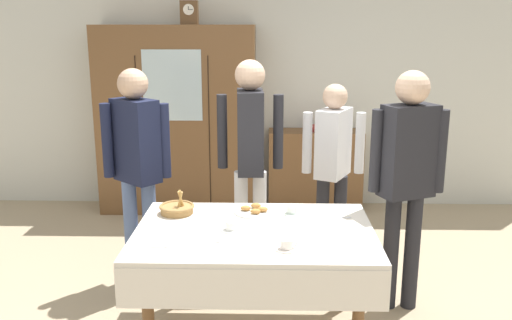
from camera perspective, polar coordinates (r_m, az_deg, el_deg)
back_wall at (r=6.13m, az=0.57°, el=7.78°), size 6.40×0.10×2.70m
dining_table at (r=3.49m, az=-0.18°, el=-9.05°), size 1.50×1.04×0.76m
wall_cabinet at (r=5.97m, az=-8.17°, el=4.09°), size 1.67×0.46×2.00m
mantel_clock at (r=5.86m, az=-6.94°, el=14.96°), size 0.18×0.11×0.24m
bookshelf_low at (r=6.08m, az=6.14°, el=-1.07°), size 1.02×0.35×0.89m
book_stack at (r=5.98m, az=6.25°, el=3.30°), size 0.15×0.21×0.06m
tea_cup_far_left at (r=3.46m, az=-2.56°, el=-6.88°), size 0.13×0.13×0.06m
tea_cup_center at (r=3.19m, az=3.22°, el=-8.83°), size 0.13×0.13×0.06m
tea_cup_near_right at (r=3.75m, az=3.78°, el=-5.20°), size 0.13×0.13×0.06m
bread_basket at (r=3.79m, az=-8.20°, el=-5.00°), size 0.24×0.24×0.16m
pastry_plate at (r=3.78m, az=-0.16°, el=-5.26°), size 0.28×0.28×0.05m
spoon_mid_right at (r=3.73m, az=9.23°, el=-5.90°), size 0.12×0.02×0.01m
spoon_front_edge at (r=3.26m, az=-9.68°, el=-8.89°), size 0.12×0.02×0.01m
spoon_far_left at (r=3.30m, az=-4.27°, el=-8.48°), size 0.12×0.02×0.01m
person_behind_table_right at (r=4.66m, az=8.00°, el=0.34°), size 0.52×0.41×1.54m
person_beside_shelf at (r=4.34m, az=-0.61°, el=1.45°), size 0.52×0.37×1.75m
person_behind_table_left at (r=4.28m, az=-12.28°, el=0.44°), size 0.52×0.39×1.70m
person_near_right_end at (r=3.92m, az=15.41°, el=-0.76°), size 0.52×0.32×1.72m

